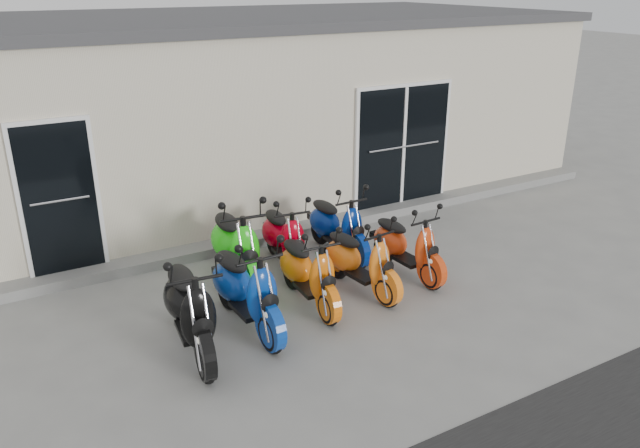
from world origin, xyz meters
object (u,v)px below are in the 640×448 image
at_px(scooter_front_red, 407,237).
at_px(scooter_front_orange_a, 308,263).
at_px(scooter_front_blue, 245,279).
at_px(scooter_back_green, 235,237).
at_px(scooter_back_blue, 337,218).
at_px(scooter_front_black, 189,298).
at_px(scooter_back_red, 284,230).
at_px(scooter_front_orange_b, 360,252).

bearing_deg(scooter_front_red, scooter_front_orange_a, 179.57).
height_order(scooter_front_blue, scooter_back_green, scooter_back_green).
relative_size(scooter_front_red, scooter_back_blue, 0.95).
bearing_deg(scooter_front_black, scooter_front_orange_a, 15.81).
bearing_deg(scooter_back_red, scooter_front_red, -30.23).
bearing_deg(scooter_back_blue, scooter_front_blue, -148.74).
xyz_separation_m(scooter_front_orange_b, scooter_back_blue, (0.34, 1.16, 0.03)).
relative_size(scooter_front_blue, scooter_back_red, 1.11).
bearing_deg(scooter_front_orange_a, scooter_back_green, 121.70).
bearing_deg(scooter_back_green, scooter_front_orange_a, -54.48).
xyz_separation_m(scooter_front_red, scooter_back_blue, (-0.51, 1.07, 0.03)).
distance_m(scooter_front_blue, scooter_front_orange_b, 1.73).
distance_m(scooter_front_red, scooter_back_green, 2.42).
bearing_deg(scooter_back_blue, scooter_front_orange_a, -135.31).
bearing_deg(scooter_back_red, scooter_front_orange_b, -57.35).
relative_size(scooter_front_black, scooter_back_red, 1.13).
bearing_deg(scooter_back_blue, scooter_back_red, 178.38).
xyz_separation_m(scooter_front_blue, scooter_back_green, (0.35, 1.17, 0.03)).
xyz_separation_m(scooter_front_black, scooter_front_red, (3.32, 0.37, -0.10)).
relative_size(scooter_front_orange_a, scooter_back_blue, 0.98).
xyz_separation_m(scooter_front_black, scooter_back_blue, (2.81, 1.44, -0.07)).
relative_size(scooter_front_orange_a, scooter_back_red, 1.00).
height_order(scooter_front_blue, scooter_front_orange_a, scooter_front_blue).
distance_m(scooter_front_orange_b, scooter_front_red, 0.86).
bearing_deg(scooter_front_blue, scooter_back_red, 46.08).
xyz_separation_m(scooter_front_red, scooter_back_red, (-1.41, 1.08, 0.02)).
distance_m(scooter_front_red, scooter_back_blue, 1.18).
bearing_deg(scooter_front_red, scooter_back_blue, 112.08).
relative_size(scooter_front_red, scooter_back_red, 0.96).
xyz_separation_m(scooter_front_black, scooter_back_green, (1.10, 1.32, 0.02)).
bearing_deg(scooter_front_blue, scooter_front_black, -171.11).
distance_m(scooter_front_orange_b, scooter_back_red, 1.30).
relative_size(scooter_front_black, scooter_back_green, 0.97).
height_order(scooter_front_orange_a, scooter_back_red, scooter_back_red).
height_order(scooter_front_blue, scooter_front_red, scooter_front_blue).
height_order(scooter_front_red, scooter_back_red, scooter_back_red).
xyz_separation_m(scooter_front_blue, scooter_front_orange_b, (1.72, 0.13, -0.09)).
distance_m(scooter_front_blue, scooter_back_red, 1.75).
relative_size(scooter_front_orange_b, scooter_back_green, 0.83).
distance_m(scooter_back_green, scooter_back_red, 0.82).
relative_size(scooter_front_black, scooter_front_orange_b, 1.17).
distance_m(scooter_front_black, scooter_front_orange_b, 2.49).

